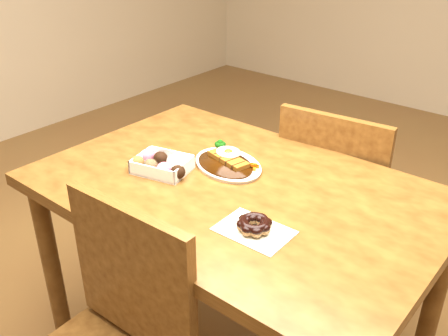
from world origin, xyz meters
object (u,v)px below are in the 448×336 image
Objects in this scene: katsu_curry_plate at (228,162)px; pon_de_ring at (254,225)px; donut_box at (161,164)px; table at (235,213)px; chair_far at (338,201)px.

pon_de_ring is at bearing -40.29° from katsu_curry_plate.
donut_box is 1.06× the size of pon_de_ring.
chair_far is at bearing 81.00° from table.
donut_box reaches higher than pon_de_ring.
pon_de_ring is at bearing -10.58° from donut_box.
katsu_curry_plate is at bearing 61.92° from chair_far.
chair_far is 0.75m from donut_box.
katsu_curry_plate is at bearing 48.96° from donut_box.
table is 0.27m from pon_de_ring.
donut_box is (-0.14, -0.16, 0.01)m from katsu_curry_plate.
table is 0.17m from katsu_curry_plate.
chair_far is at bearing 62.19° from donut_box.
pon_de_ring is (0.42, -0.08, -0.00)m from donut_box.
katsu_curry_plate is at bearing 139.71° from pon_de_ring.
donut_box is at bearing -131.04° from katsu_curry_plate.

